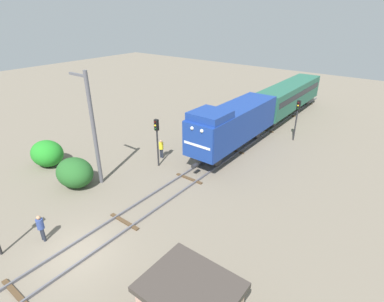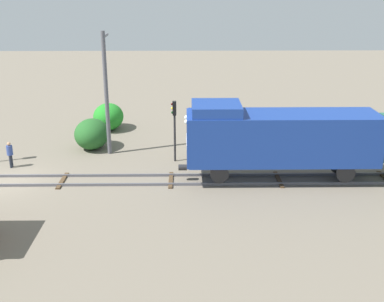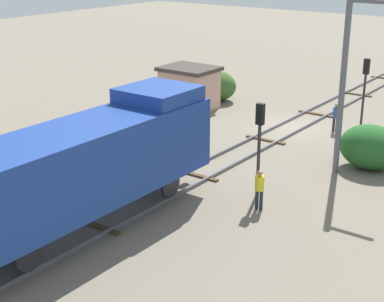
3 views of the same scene
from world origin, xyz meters
The scene contains 12 objects.
ground_plane centered at (0.00, 0.00, 0.00)m, with size 117.06×117.06×0.00m, color #756B5B.
railway_track centered at (0.00, 0.00, 0.07)m, with size 2.40×78.04×0.16m.
locomotive centered at (0.00, 16.09, 2.77)m, with size 2.90×11.60×4.60m.
traffic_signal_near centered at (-3.20, -2.55, 2.82)m, with size 0.32×0.34×4.04m.
traffic_signal_mid centered at (-3.40, 9.93, 2.84)m, with size 0.32×0.34×4.08m.
worker_near_track centered at (-2.40, -0.58, 1.00)m, with size 0.38×0.38×1.70m.
worker_by_signal centered at (-4.20, 11.19, 1.00)m, with size 0.38×0.38×1.70m.
catenary_mast centered at (-5.06, 5.36, 4.43)m, with size 1.94×0.28×8.36m.
relay_hut centered at (7.50, 0.21, 1.39)m, with size 3.50×2.90×2.74m.
bush_mid centered at (-6.10, 3.97, 1.08)m, with size 2.97×2.43×2.16m, color #255E26.
bush_far centered at (7.19, -2.50, 1.04)m, with size 2.85×2.33×2.07m, color #365B26.
bush_back centered at (9.86, 0.87, 0.82)m, with size 2.27×1.85×1.65m, color #238626.
Camera 3 is at (-14.99, 30.42, 10.26)m, focal length 55.00 mm.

